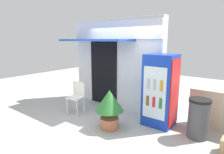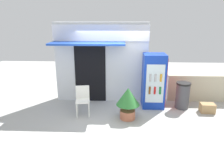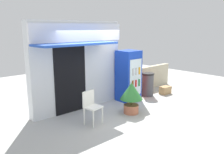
% 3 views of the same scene
% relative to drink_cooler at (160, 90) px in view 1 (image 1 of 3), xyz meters
% --- Properties ---
extents(ground, '(16.00, 16.00, 0.00)m').
position_rel_drink_cooler_xyz_m(ground, '(-1.36, -0.84, -0.90)').
color(ground, '#B2B2AD').
extents(storefront_building, '(3.23, 1.14, 2.78)m').
position_rel_drink_cooler_xyz_m(storefront_building, '(-1.80, 0.52, 0.56)').
color(storefront_building, silver).
rests_on(storefront_building, ground).
extents(drink_cooler, '(0.74, 0.71, 1.80)m').
position_rel_drink_cooler_xyz_m(drink_cooler, '(0.00, 0.00, 0.00)').
color(drink_cooler, '#1438B2').
rests_on(drink_cooler, ground).
extents(plastic_chair, '(0.47, 0.45, 0.92)m').
position_rel_drink_cooler_xyz_m(plastic_chair, '(-2.25, -0.74, -0.35)').
color(plastic_chair, white).
rests_on(plastic_chair, ground).
extents(potted_plant_near_shop, '(0.69, 0.69, 0.96)m').
position_rel_drink_cooler_xyz_m(potted_plant_near_shop, '(-0.88, -0.94, -0.30)').
color(potted_plant_near_shop, '#BC6B4C').
rests_on(potted_plant_near_shop, ground).
extents(trash_bin, '(0.46, 0.46, 0.89)m').
position_rel_drink_cooler_xyz_m(trash_bin, '(0.96, -0.11, -0.45)').
color(trash_bin, '#47474C').
rests_on(trash_bin, ground).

